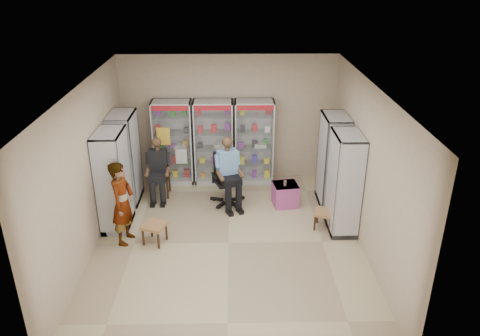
{
  "coord_description": "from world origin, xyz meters",
  "views": [
    {
      "loc": [
        0.09,
        -7.53,
        4.94
      ],
      "look_at": [
        0.23,
        0.7,
        1.24
      ],
      "focal_mm": 35.0,
      "sensor_mm": 36.0,
      "label": 1
    }
  ],
  "objects_px": {
    "office_chair": "(227,179)",
    "seated_shopkeeper": "(227,173)",
    "woven_stool_a": "(324,219)",
    "woven_stool_b": "(155,233)",
    "cabinet_back_right": "(254,142)",
    "cabinet_back_left": "(173,143)",
    "wooden_chair": "(160,176)",
    "cabinet_back_mid": "(214,142)",
    "pink_trunk": "(285,194)",
    "cabinet_left_near": "(114,180)",
    "cabinet_left_far": "(125,158)",
    "cabinet_right_near": "(344,183)",
    "standing_man": "(123,203)",
    "cabinet_right_far": "(333,160)"
  },
  "relations": [
    {
      "from": "cabinet_back_left",
      "to": "cabinet_right_far",
      "type": "xyz_separation_m",
      "value": [
        3.53,
        -1.13,
        0.0
      ]
    },
    {
      "from": "cabinet_right_near",
      "to": "wooden_chair",
      "type": "xyz_separation_m",
      "value": [
        -3.78,
        1.5,
        -0.53
      ]
    },
    {
      "from": "woven_stool_a",
      "to": "woven_stool_b",
      "type": "bearing_deg",
      "value": -171.79
    },
    {
      "from": "seated_shopkeeper",
      "to": "office_chair",
      "type": "bearing_deg",
      "value": 70.4
    },
    {
      "from": "cabinet_left_near",
      "to": "office_chair",
      "type": "height_order",
      "value": "cabinet_left_near"
    },
    {
      "from": "pink_trunk",
      "to": "woven_stool_b",
      "type": "bearing_deg",
      "value": -150.96
    },
    {
      "from": "cabinet_left_far",
      "to": "woven_stool_a",
      "type": "bearing_deg",
      "value": 72.73
    },
    {
      "from": "cabinet_back_left",
      "to": "office_chair",
      "type": "height_order",
      "value": "cabinet_back_left"
    },
    {
      "from": "office_chair",
      "to": "woven_stool_a",
      "type": "bearing_deg",
      "value": -49.34
    },
    {
      "from": "woven_stool_b",
      "to": "standing_man",
      "type": "distance_m",
      "value": 0.84
    },
    {
      "from": "cabinet_back_mid",
      "to": "office_chair",
      "type": "distance_m",
      "value": 1.23
    },
    {
      "from": "wooden_chair",
      "to": "cabinet_back_right",
      "type": "bearing_deg",
      "value": 18.75
    },
    {
      "from": "cabinet_back_left",
      "to": "pink_trunk",
      "type": "bearing_deg",
      "value": -25.99
    },
    {
      "from": "cabinet_back_mid",
      "to": "seated_shopkeeper",
      "type": "height_order",
      "value": "cabinet_back_mid"
    },
    {
      "from": "cabinet_back_left",
      "to": "woven_stool_a",
      "type": "bearing_deg",
      "value": -34.68
    },
    {
      "from": "cabinet_left_near",
      "to": "seated_shopkeeper",
      "type": "xyz_separation_m",
      "value": [
        2.2,
        0.87,
        -0.27
      ]
    },
    {
      "from": "cabinet_back_right",
      "to": "seated_shopkeeper",
      "type": "relative_size",
      "value": 1.36
    },
    {
      "from": "office_chair",
      "to": "standing_man",
      "type": "relative_size",
      "value": 0.71
    },
    {
      "from": "cabinet_left_far",
      "to": "standing_man",
      "type": "relative_size",
      "value": 1.22
    },
    {
      "from": "cabinet_left_near",
      "to": "woven_stool_a",
      "type": "distance_m",
      "value": 4.21
    },
    {
      "from": "cabinet_left_far",
      "to": "pink_trunk",
      "type": "bearing_deg",
      "value": 84.99
    },
    {
      "from": "cabinet_left_far",
      "to": "woven_stool_b",
      "type": "distance_m",
      "value": 2.11
    },
    {
      "from": "cabinet_left_far",
      "to": "cabinet_right_near",
      "type": "bearing_deg",
      "value": 73.75
    },
    {
      "from": "cabinet_right_far",
      "to": "woven_stool_b",
      "type": "height_order",
      "value": "cabinet_right_far"
    },
    {
      "from": "cabinet_right_far",
      "to": "office_chair",
      "type": "relative_size",
      "value": 1.73
    },
    {
      "from": "pink_trunk",
      "to": "standing_man",
      "type": "bearing_deg",
      "value": -156.39
    },
    {
      "from": "cabinet_right_near",
      "to": "cabinet_left_far",
      "type": "relative_size",
      "value": 1.0
    },
    {
      "from": "office_chair",
      "to": "seated_shopkeeper",
      "type": "height_order",
      "value": "seated_shopkeeper"
    },
    {
      "from": "wooden_chair",
      "to": "pink_trunk",
      "type": "relative_size",
      "value": 1.84
    },
    {
      "from": "cabinet_back_left",
      "to": "cabinet_right_near",
      "type": "bearing_deg",
      "value": -32.28
    },
    {
      "from": "cabinet_right_near",
      "to": "wooden_chair",
      "type": "distance_m",
      "value": 4.1
    },
    {
      "from": "cabinet_back_left",
      "to": "wooden_chair",
      "type": "relative_size",
      "value": 2.13
    },
    {
      "from": "cabinet_back_right",
      "to": "woven_stool_b",
      "type": "bearing_deg",
      "value": -126.53
    },
    {
      "from": "cabinet_back_left",
      "to": "cabinet_right_far",
      "type": "height_order",
      "value": "same"
    },
    {
      "from": "cabinet_right_near",
      "to": "woven_stool_b",
      "type": "relative_size",
      "value": 5.02
    },
    {
      "from": "seated_shopkeeper",
      "to": "pink_trunk",
      "type": "relative_size",
      "value": 2.87
    },
    {
      "from": "cabinet_back_mid",
      "to": "office_chair",
      "type": "relative_size",
      "value": 1.73
    },
    {
      "from": "cabinet_back_right",
      "to": "wooden_chair",
      "type": "height_order",
      "value": "cabinet_back_right"
    },
    {
      "from": "cabinet_back_right",
      "to": "cabinet_right_near",
      "type": "bearing_deg",
      "value": -53.84
    },
    {
      "from": "pink_trunk",
      "to": "wooden_chair",
      "type": "bearing_deg",
      "value": 169.74
    },
    {
      "from": "cabinet_back_mid",
      "to": "woven_stool_b",
      "type": "xyz_separation_m",
      "value": [
        -1.04,
        -2.69,
        -0.8
      ]
    },
    {
      "from": "cabinet_right_near",
      "to": "woven_stool_a",
      "type": "height_order",
      "value": "cabinet_right_near"
    },
    {
      "from": "pink_trunk",
      "to": "woven_stool_b",
      "type": "height_order",
      "value": "pink_trunk"
    },
    {
      "from": "office_chair",
      "to": "woven_stool_b",
      "type": "bearing_deg",
      "value": -150.46
    },
    {
      "from": "cabinet_left_far",
      "to": "cabinet_left_near",
      "type": "xyz_separation_m",
      "value": [
        0.0,
        -1.1,
        0.0
      ]
    },
    {
      "from": "cabinet_right_near",
      "to": "wooden_chair",
      "type": "relative_size",
      "value": 2.13
    },
    {
      "from": "woven_stool_b",
      "to": "cabinet_back_mid",
      "type": "bearing_deg",
      "value": 68.83
    },
    {
      "from": "cabinet_right_near",
      "to": "office_chair",
      "type": "distance_m",
      "value": 2.55
    },
    {
      "from": "cabinet_back_left",
      "to": "office_chair",
      "type": "xyz_separation_m",
      "value": [
        1.27,
        -1.11,
        -0.42
      ]
    },
    {
      "from": "cabinet_back_right",
      "to": "pink_trunk",
      "type": "distance_m",
      "value": 1.58
    }
  ]
}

